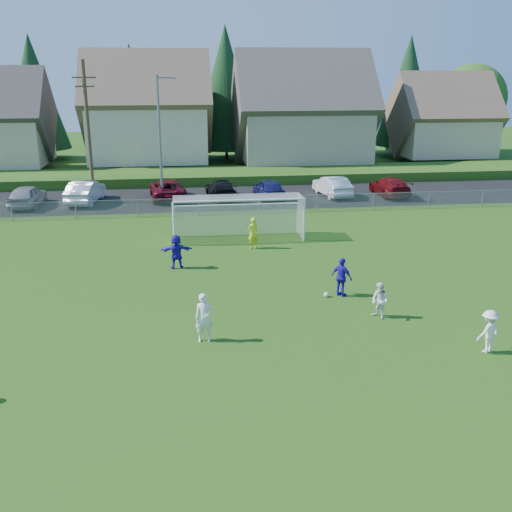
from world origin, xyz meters
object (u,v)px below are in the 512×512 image
object	(u,v)px
car_d	(221,189)
car_e	(269,189)
player_blue_b	(176,251)
goalkeeper	(253,233)
player_blue_a	(342,277)
car_c	(167,189)
player_white_a	(204,318)
player_white_b	(380,301)
car_a	(27,196)
soccer_goal	(238,211)
player_white_c	(489,331)
car_g	(390,186)
car_b	(85,192)
car_f	(332,186)
soccer_ball	(326,295)

from	to	relation	value
car_d	car_e	world-z (taller)	car_e
player_blue_b	goalkeeper	distance (m)	5.05
car_d	car_e	xyz separation A→B (m)	(3.57, -0.80, 0.07)
player_blue_a	player_blue_b	world-z (taller)	same
car_c	car_d	xyz separation A→B (m)	(4.00, -0.11, -0.05)
player_white_a	car_d	bearing A→B (deg)	80.82
goalkeeper	player_white_b	bearing A→B (deg)	88.56
player_blue_b	car_a	size ratio (longest dim) A/B	0.37
soccer_goal	player_white_b	bearing A→B (deg)	-70.70
player_white_c	car_a	xyz separation A→B (m)	(-21.05, 25.85, 0.01)
car_c	car_d	distance (m)	4.00
player_white_b	car_g	size ratio (longest dim) A/B	0.29
player_white_a	car_b	xyz separation A→B (m)	(-7.48, 24.44, -0.07)
player_white_c	car_c	size ratio (longest dim) A/B	0.29
player_blue_b	player_white_c	bearing A→B (deg)	131.55
car_g	goalkeeper	bearing A→B (deg)	45.14
player_blue_a	player_white_a	bearing A→B (deg)	80.88
player_white_b	car_d	distance (m)	24.23
player_white_a	player_blue_a	size ratio (longest dim) A/B	1.05
player_blue_b	car_f	world-z (taller)	player_blue_b
soccer_ball	car_e	xyz separation A→B (m)	(0.62, 20.54, 0.64)
car_g	player_white_a	bearing A→B (deg)	56.35
player_blue_b	car_a	xyz separation A→B (m)	(-10.47, 15.27, -0.08)
player_white_a	goalkeeper	bearing A→B (deg)	70.71
car_c	car_e	distance (m)	7.63
player_blue_b	car_e	size ratio (longest dim) A/B	0.38
goalkeeper	car_a	xyz separation A→B (m)	(-14.60, 12.38, -0.08)
player_white_c	player_blue_b	distance (m)	14.97
player_white_a	soccer_goal	xyz separation A→B (m)	(2.58, 13.52, 0.73)
goalkeeper	car_d	size ratio (longest dim) A/B	0.36
player_blue_a	car_d	bearing A→B (deg)	-31.09
car_a	player_blue_b	bearing A→B (deg)	129.03
player_blue_b	goalkeeper	world-z (taller)	goalkeeper
player_white_b	player_blue_b	world-z (taller)	player_blue_b
soccer_ball	goalkeeper	xyz separation A→B (m)	(-2.20, 7.68, 0.75)
player_blue_b	car_d	bearing A→B (deg)	-105.00
player_white_a	car_c	xyz separation A→B (m)	(-1.57, 25.13, -0.16)
soccer_ball	player_blue_a	distance (m)	1.00
car_g	soccer_goal	xyz separation A→B (m)	(-12.83, -10.60, 0.91)
goalkeeper	car_b	distance (m)	16.88
car_b	goalkeeper	bearing A→B (deg)	137.15
player_white_a	car_d	distance (m)	25.13
car_f	car_b	bearing A→B (deg)	-7.31
car_a	car_b	size ratio (longest dim) A/B	0.91
car_c	player_white_a	bearing A→B (deg)	88.04
car_e	soccer_goal	bearing A→B (deg)	67.62
player_white_c	player_blue_a	distance (m)	6.86
player_blue_a	car_c	world-z (taller)	player_blue_a
car_a	car_g	world-z (taller)	car_a
soccer_ball	car_f	bearing A→B (deg)	75.01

